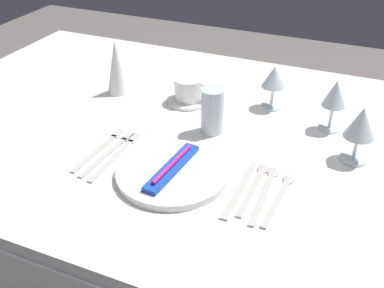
% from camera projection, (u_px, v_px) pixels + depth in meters
% --- Properties ---
extents(dining_table, '(1.80, 1.11, 0.74)m').
position_uv_depth(dining_table, '(203.00, 155.00, 1.31)').
color(dining_table, white).
rests_on(dining_table, ground).
extents(dinner_plate, '(0.27, 0.27, 0.02)m').
position_uv_depth(dinner_plate, '(172.00, 173.00, 1.09)').
color(dinner_plate, white).
rests_on(dinner_plate, dining_table).
extents(toothbrush_package, '(0.05, 0.21, 0.02)m').
position_uv_depth(toothbrush_package, '(172.00, 167.00, 1.08)').
color(toothbrush_package, blue).
rests_on(toothbrush_package, dinner_plate).
extents(fork_outer, '(0.02, 0.23, 0.00)m').
position_uv_depth(fork_outer, '(117.00, 154.00, 1.16)').
color(fork_outer, beige).
rests_on(fork_outer, dining_table).
extents(fork_inner, '(0.03, 0.23, 0.00)m').
position_uv_depth(fork_inner, '(110.00, 152.00, 1.18)').
color(fork_inner, beige).
rests_on(fork_inner, dining_table).
extents(fork_salad, '(0.02, 0.22, 0.00)m').
position_uv_depth(fork_salad, '(101.00, 148.00, 1.19)').
color(fork_salad, beige).
rests_on(fork_salad, dining_table).
extents(dinner_knife, '(0.02, 0.22, 0.00)m').
position_uv_depth(dinner_knife, '(239.00, 190.00, 1.04)').
color(dinner_knife, beige).
rests_on(dinner_knife, dining_table).
extents(spoon_soup, '(0.03, 0.21, 0.01)m').
position_uv_depth(spoon_soup, '(256.00, 182.00, 1.07)').
color(spoon_soup, beige).
rests_on(spoon_soup, dining_table).
extents(spoon_dessert, '(0.03, 0.23, 0.01)m').
position_uv_depth(spoon_dessert, '(267.00, 187.00, 1.05)').
color(spoon_dessert, beige).
rests_on(spoon_dessert, dining_table).
extents(spoon_tea, '(0.03, 0.21, 0.01)m').
position_uv_depth(spoon_tea, '(282.00, 193.00, 1.03)').
color(spoon_tea, beige).
rests_on(spoon_tea, dining_table).
extents(saucer_left, '(0.13, 0.13, 0.01)m').
position_uv_depth(saucer_left, '(188.00, 100.00, 1.42)').
color(saucer_left, white).
rests_on(saucer_left, dining_table).
extents(coffee_cup_left, '(0.11, 0.09, 0.07)m').
position_uv_depth(coffee_cup_left, '(189.00, 89.00, 1.40)').
color(coffee_cup_left, white).
rests_on(coffee_cup_left, saucer_left).
extents(wine_glass_centre, '(0.07, 0.07, 0.13)m').
position_uv_depth(wine_glass_centre, '(274.00, 79.00, 1.34)').
color(wine_glass_centre, silver).
rests_on(wine_glass_centre, dining_table).
extents(wine_glass_left, '(0.07, 0.07, 0.15)m').
position_uv_depth(wine_glass_left, '(335.00, 96.00, 1.22)').
color(wine_glass_left, silver).
rests_on(wine_glass_left, dining_table).
extents(wine_glass_right, '(0.08, 0.08, 0.15)m').
position_uv_depth(wine_glass_right, '(361.00, 125.00, 1.10)').
color(wine_glass_right, silver).
rests_on(wine_glass_right, dining_table).
extents(drink_tumbler, '(0.06, 0.06, 0.13)m').
position_uv_depth(drink_tumbler, '(212.00, 113.00, 1.24)').
color(drink_tumbler, silver).
rests_on(drink_tumbler, dining_table).
extents(napkin_folded, '(0.07, 0.07, 0.18)m').
position_uv_depth(napkin_folded, '(117.00, 67.00, 1.43)').
color(napkin_folded, white).
rests_on(napkin_folded, dining_table).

